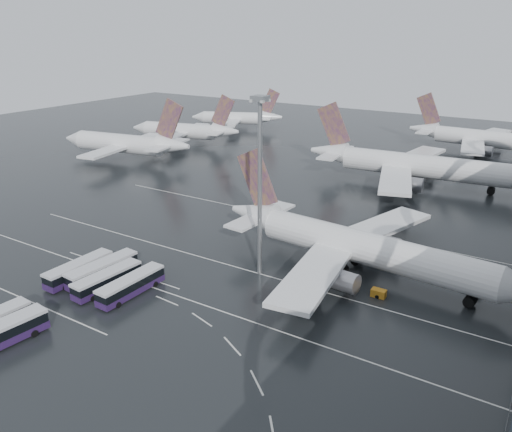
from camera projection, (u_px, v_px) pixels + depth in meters
The scene contains 22 objects.
ground at pixel (228, 305), 79.48m from camera, with size 420.00×420.00×0.00m, color black.
lane_marking_near at pixel (221, 311), 77.89m from camera, with size 120.00×0.25×0.01m, color silver.
lane_marking_mid at pixel (267, 276), 89.01m from camera, with size 120.00×0.25×0.01m, color silver.
lane_marking_far at pixel (331, 226), 111.26m from camera, with size 120.00×0.25×0.01m, color silver.
bus_bay_line_south at pixel (45, 308), 78.66m from camera, with size 28.00×0.25×0.01m, color silver.
bus_bay_line_north at pixel (121, 269), 91.37m from camera, with size 28.00×0.25×0.01m, color silver.
airliner_main at pixel (357, 247), 88.73m from camera, with size 58.65×51.23×19.85m.
airliner_gate_b at pixel (411, 166), 139.84m from camera, with size 62.55×56.12×21.71m.
airliner_gate_c at pixel (484, 139), 176.03m from camera, with size 55.54×51.26×19.81m.
jet_remote_west at pixel (127, 144), 165.72m from camera, with size 49.21×39.78×21.42m.
jet_remote_mid at pixel (186, 131), 189.89m from camera, with size 44.17×35.80×19.31m.
jet_remote_far at pixel (238, 118), 220.01m from camera, with size 39.23×31.99×17.69m.
bus_row_near_a at pixel (79, 270), 87.41m from camera, with size 3.31×13.06×3.20m.
bus_row_near_b at pixel (102, 270), 87.08m from camera, with size 4.18×13.68×3.32m.
bus_row_near_c at pixel (107, 280), 83.91m from camera, with size 3.87×12.90×3.13m.
bus_row_near_d at pixel (131, 285), 82.10m from camera, with size 3.37×12.93×3.16m.
floodlight_mast at pixel (260, 167), 83.00m from camera, with size 2.41×2.41×31.43m.
gse_cart_belly_a at pixel (379, 293), 81.81m from camera, with size 2.38×1.41×1.30m, color #BD7719.
gse_cart_belly_b at pixel (453, 270), 90.11m from camera, with size 1.89×1.12×1.03m, color slate.
gse_cart_belly_c at pixel (333, 270), 89.82m from camera, with size 2.10×1.24×1.15m, color #BD7719.
gse_cart_belly_d at pixel (475, 288), 83.41m from camera, with size 2.37×1.40×1.29m, color slate.
gse_cart_belly_e at pixel (379, 255), 95.72m from camera, with size 2.20×1.30×1.20m, color #BD7719.
Camera 1 is at (40.54, -56.55, 41.21)m, focal length 35.00 mm.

